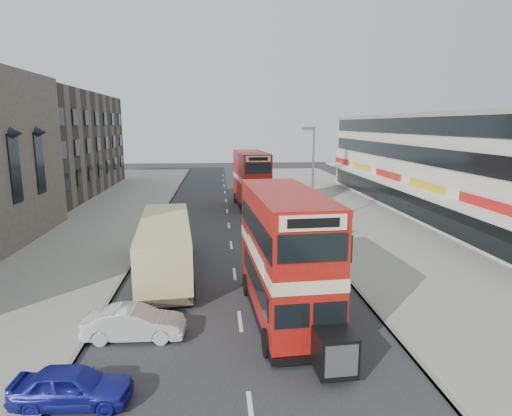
# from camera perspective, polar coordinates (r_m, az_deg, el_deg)

# --- Properties ---
(ground) EXTENTS (160.00, 160.00, 0.00)m
(ground) POSITION_cam_1_polar(r_m,az_deg,el_deg) (17.42, -1.75, -17.53)
(ground) COLOR #28282B
(ground) RESTS_ON ground
(road_surface) EXTENTS (12.00, 90.00, 0.01)m
(road_surface) POSITION_cam_1_polar(r_m,az_deg,el_deg) (36.26, -3.61, -2.29)
(road_surface) COLOR #28282B
(road_surface) RESTS_ON ground
(pavement_right) EXTENTS (12.00, 90.00, 0.15)m
(pavement_right) POSITION_cam_1_polar(r_m,az_deg,el_deg) (38.45, 14.58, -1.76)
(pavement_right) COLOR gray
(pavement_right) RESTS_ON ground
(pavement_left) EXTENTS (12.00, 90.00, 0.15)m
(pavement_left) POSITION_cam_1_polar(r_m,az_deg,el_deg) (37.91, -22.07, -2.40)
(pavement_left) COLOR gray
(pavement_left) RESTS_ON ground
(kerb_left) EXTENTS (0.20, 90.00, 0.16)m
(kerb_left) POSITION_cam_1_polar(r_m,az_deg,el_deg) (36.62, -13.20, -2.32)
(kerb_left) COLOR gray
(kerb_left) RESTS_ON ground
(kerb_right) EXTENTS (0.20, 90.00, 0.16)m
(kerb_right) POSITION_cam_1_polar(r_m,az_deg,el_deg) (36.90, 5.91, -1.99)
(kerb_right) COLOR gray
(kerb_right) RESTS_ON ground
(brick_terrace) EXTENTS (14.00, 28.00, 12.00)m
(brick_terrace) POSITION_cam_1_polar(r_m,az_deg,el_deg) (57.38, -26.96, 7.49)
(brick_terrace) COLOR #66594C
(brick_terrace) RESTS_ON ground
(commercial_row) EXTENTS (9.90, 46.20, 9.30)m
(commercial_row) POSITION_cam_1_polar(r_m,az_deg,el_deg) (42.85, 24.08, 5.18)
(commercial_row) COLOR silver
(commercial_row) RESTS_ON ground
(street_lamp) EXTENTS (1.00, 0.20, 8.12)m
(street_lamp) POSITION_cam_1_polar(r_m,az_deg,el_deg) (34.28, 7.39, 4.97)
(street_lamp) COLOR slate
(street_lamp) RESTS_ON ground
(bus_main) EXTENTS (3.22, 9.84, 5.39)m
(bus_main) POSITION_cam_1_polar(r_m,az_deg,el_deg) (18.57, 3.85, -6.21)
(bus_main) COLOR black
(bus_main) RESTS_ON ground
(bus_second) EXTENTS (3.38, 9.91, 5.42)m
(bus_second) POSITION_cam_1_polar(r_m,az_deg,el_deg) (43.82, -0.60, 3.82)
(bus_second) COLOR black
(bus_second) RESTS_ON ground
(coach) EXTENTS (3.69, 10.87, 2.82)m
(coach) POSITION_cam_1_polar(r_m,az_deg,el_deg) (24.84, -11.87, -4.79)
(coach) COLOR black
(coach) RESTS_ON ground
(car_left_near) EXTENTS (3.62, 1.62, 1.21)m
(car_left_near) POSITION_cam_1_polar(r_m,az_deg,el_deg) (15.06, -23.04, -20.78)
(car_left_near) COLOR #1A1E93
(car_left_near) RESTS_ON ground
(car_left_front) EXTENTS (3.96, 1.53, 1.29)m
(car_left_front) POSITION_cam_1_polar(r_m,az_deg,el_deg) (18.20, -15.71, -14.39)
(car_left_front) COLOR silver
(car_left_front) RESTS_ON ground
(car_right_a) EXTENTS (4.16, 1.70, 1.21)m
(car_right_a) POSITION_cam_1_polar(r_m,az_deg,el_deg) (33.68, 5.12, -2.30)
(car_right_a) COLOR maroon
(car_right_a) RESTS_ON ground
(car_right_b) EXTENTS (4.40, 2.23, 1.19)m
(car_right_b) POSITION_cam_1_polar(r_m,az_deg,el_deg) (36.69, 4.05, -1.20)
(car_right_b) COLOR #C95A14
(car_right_b) RESTS_ON ground
(car_right_c) EXTENTS (4.15, 1.88, 1.38)m
(car_right_c) POSITION_cam_1_polar(r_m,az_deg,el_deg) (48.62, 2.17, 1.95)
(car_right_c) COLOR #587CB1
(car_right_c) RESTS_ON ground
(pedestrian_near) EXTENTS (0.76, 0.66, 1.74)m
(pedestrian_near) POSITION_cam_1_polar(r_m,az_deg,el_deg) (31.58, 10.56, -2.57)
(pedestrian_near) COLOR gray
(pedestrian_near) RESTS_ON pavement_right
(pedestrian_far) EXTENTS (1.00, 0.54, 1.63)m
(pedestrian_far) POSITION_cam_1_polar(r_m,az_deg,el_deg) (46.23, 6.43, 1.76)
(pedestrian_far) COLOR gray
(pedestrian_far) RESTS_ON pavement_right
(cyclist) EXTENTS (0.66, 1.62, 2.13)m
(cyclist) POSITION_cam_1_polar(r_m,az_deg,el_deg) (36.51, 2.24, -1.00)
(cyclist) COLOR gray
(cyclist) RESTS_ON ground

